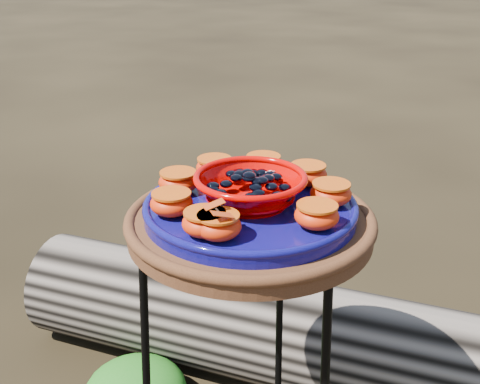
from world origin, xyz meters
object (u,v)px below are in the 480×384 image
(terracotta_saucer, at_px, (250,225))
(red_bowl, at_px, (250,190))
(driftwood_log, at_px, (304,337))
(cobalt_plate, at_px, (250,210))

(terracotta_saucer, xyz_separation_m, red_bowl, (0.00, 0.00, 0.07))
(red_bowl, xyz_separation_m, driftwood_log, (0.00, 0.45, -0.63))
(red_bowl, bearing_deg, cobalt_plate, 0.00)
(driftwood_log, bearing_deg, cobalt_plate, -90.26)
(red_bowl, relative_size, driftwood_log, 0.11)
(cobalt_plate, xyz_separation_m, driftwood_log, (0.00, 0.45, -0.59))
(terracotta_saucer, distance_m, cobalt_plate, 0.03)
(terracotta_saucer, height_order, red_bowl, red_bowl)
(driftwood_log, bearing_deg, terracotta_saucer, -90.26)
(cobalt_plate, distance_m, driftwood_log, 0.74)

